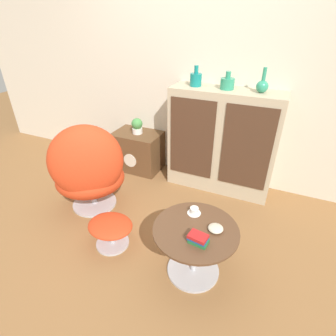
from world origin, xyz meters
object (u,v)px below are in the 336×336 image
Objects in this scene: coffee_table at (195,244)px; potted_plant at (137,126)px; sideboard at (222,142)px; ottoman at (111,228)px; bowl at (216,228)px; egg_chair at (89,171)px; vase_inner_left at (227,83)px; book_stack at (198,239)px; tv_console at (138,151)px; vase_inner_right at (262,86)px; teacup at (194,211)px; vase_leftmost at (196,79)px.

potted_plant is (-1.21, 1.28, 0.30)m from coffee_table.
sideboard is 1.50m from ottoman.
potted_plant reaches higher than bowl.
egg_chair is 5.00× the size of potted_plant.
sideboard is at bearing -18.35° from vase_inner_left.
tv_console is at bearing 132.56° from book_stack.
book_stack is (-0.12, -1.41, -0.73)m from vase_inner_right.
egg_chair is (-0.01, -0.94, 0.21)m from tv_console.
egg_chair is 1.36m from book_stack.
vase_inner_left is (-0.01, 0.00, 0.63)m from sideboard.
vase_inner_left reaches higher than sideboard.
bowl is at bearing 4.87° from ottoman.
teacup is at bearing -44.08° from tv_console.
coffee_table is 1.66m from vase_leftmost.
book_stack is at bearing -47.61° from potted_plant.
ottoman is 1.96× the size of vase_leftmost.
vase_inner_left is at bearing 1.08° from potted_plant.
bowl is (0.20, -0.11, -0.00)m from teacup.
vase_leftmost is at bearing 110.59° from coffee_table.
sideboard is 2.89× the size of ottoman.
vase_inner_right is at bearing 88.08° from bowl.
potted_plant reaches higher than teacup.
egg_chair is 4.75× the size of vase_leftmost.
ottoman is at bearing -70.61° from potted_plant.
book_stack reaches higher than ottoman.
egg_chair reaches higher than coffee_table.
vase_leftmost is at bearing 1.57° from potted_plant.
egg_chair is 1.17m from teacup.
egg_chair is at bearing -127.54° from vase_leftmost.
sideboard is 1.33m from coffee_table.
egg_chair reaches higher than potted_plant.
tv_console is at bearing -179.11° from sideboard.
ottoman is at bearing 173.66° from book_stack.
sideboard reaches higher than book_stack.
egg_chair is at bearing 143.05° from ottoman.
coffee_table is 1.79m from potted_plant.
bowl is at bearing -42.28° from potted_plant.
teacup is at bearing -69.83° from vase_leftmost.
egg_chair is 1.54× the size of coffee_table.
vase_inner_right is at bearing 82.33° from coffee_table.
tv_console reaches higher than coffee_table.
teacup is 0.96× the size of bowl.
potted_plant is (-1.39, -0.02, -0.62)m from vase_inner_right.
vase_inner_right reaches higher than vase_leftmost.
vase_leftmost is at bearing 52.46° from egg_chair.
potted_plant is 1.89m from book_stack.
ottoman is (0.47, -0.35, -0.27)m from egg_chair.
egg_chair is 1.62m from vase_inner_left.
vase_leftmost is (0.73, 0.02, 0.97)m from tv_console.
coffee_table is (0.76, 0.03, 0.11)m from ottoman.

